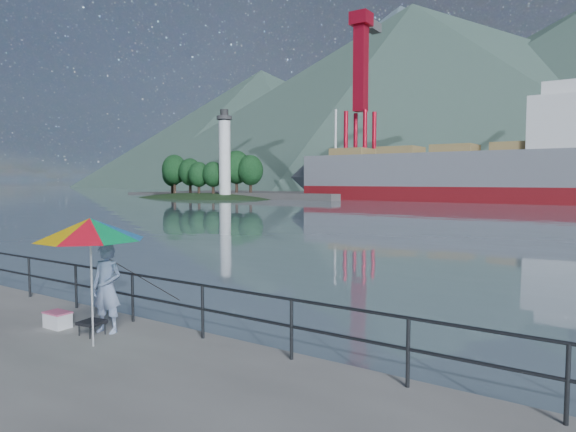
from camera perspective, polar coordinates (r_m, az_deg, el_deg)
The scene contains 8 objects.
guardrail at distance 12.06m, azimuth -19.88°, elevation -7.84°, with size 22.00×0.06×1.03m.
lighthouse_islet at distance 93.20m, azimuth -9.36°, elevation 2.30°, with size 48.00×26.40×19.20m.
fisherman at distance 10.59m, azimuth -19.49°, elevation -7.55°, with size 0.63×0.41×1.73m, color #2E5084.
beach_umbrella at distance 9.60m, azimuth -21.12°, elevation -1.37°, with size 2.45×2.45×2.29m.
folding_stool at distance 10.65m, azimuth -20.94°, elevation -11.51°, with size 0.49×0.49×0.28m.
cooler_bag at distance 11.43m, azimuth -24.22°, elevation -10.53°, with size 0.50×0.34×0.29m, color silver.
fishing_rod at distance 11.30m, azimuth -15.67°, elevation -11.25°, with size 0.02×0.02×1.89m, color black.
bulk_carrier at distance 80.28m, azimuth 19.08°, elevation 4.67°, with size 47.39×8.20×14.50m.
Camera 1 is at (9.63, -5.13, 2.95)m, focal length 32.00 mm.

